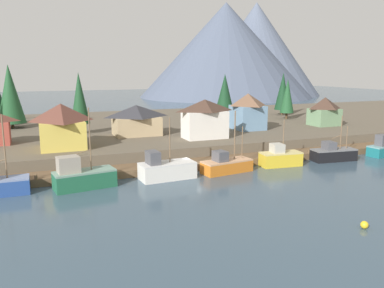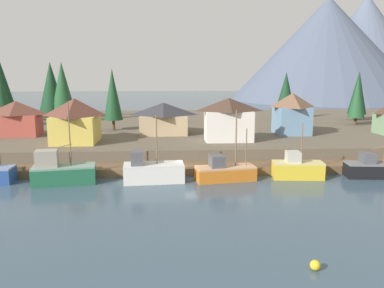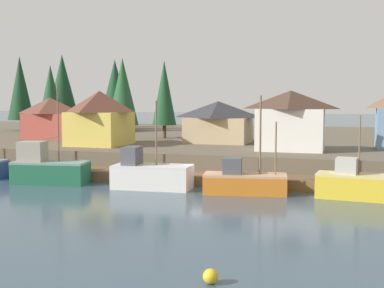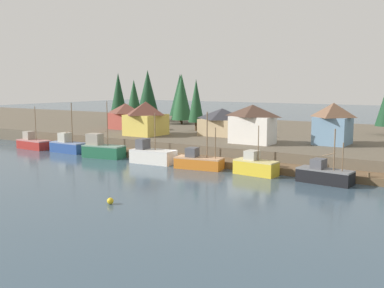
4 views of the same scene
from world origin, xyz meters
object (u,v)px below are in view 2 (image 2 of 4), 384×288
Objects in this scene: fishing_boat_green at (61,172)px; conifer_mid_right at (63,90)px; conifer_mid_left at (0,84)px; fishing_boat_white at (152,171)px; fishing_boat_yellow at (297,168)px; conifer_near_right at (357,98)px; channel_buoy at (315,265)px; fishing_boat_orange at (225,172)px; conifer_far_right at (358,93)px; conifer_back_right at (1,95)px; house_tan at (164,118)px; conifer_near_left at (51,87)px; conifer_far_left at (113,95)px; conifer_back_left at (286,92)px; fishing_boat_black at (373,169)px; house_red at (17,118)px; house_blue at (292,113)px; house_yellow at (75,120)px; house_white at (229,119)px.

conifer_mid_right reaches higher than fishing_boat_green.
conifer_mid_left reaches higher than conifer_mid_right.
fishing_boat_white is 1.17× the size of fishing_boat_yellow.
conifer_near_right is 59.38m from channel_buoy.
fishing_boat_yellow is (9.06, 0.42, 0.17)m from fishing_boat_orange.
conifer_mid_right is at bearing 118.53° from fishing_boat_orange.
conifer_mid_left is 1.29× the size of conifer_far_right.
fishing_boat_orange is at bearing -38.91° from conifer_back_right.
conifer_back_right reaches higher than house_tan.
conifer_mid_right is (-28.40, 37.47, 8.19)m from fishing_boat_orange.
conifer_mid_right is (3.58, -4.55, -0.39)m from conifer_near_left.
conifer_far_left is (2.71, 25.66, 7.50)m from fishing_boat_green.
channel_buoy is (-16.21, -61.25, -8.19)m from conifer_back_left.
conifer_mid_left reaches higher than fishing_boat_black.
conifer_back_left is at bearing 95.45° from fishing_boat_black.
conifer_near_right is at bearing -9.32° from conifer_mid_left.
channel_buoy is (19.40, -47.45, -8.57)m from conifer_far_left.
fishing_boat_black is at bearing -28.24° from conifer_back_right.
fishing_boat_orange is 53.49m from conifer_near_left.
fishing_boat_green is 24.20m from house_tan.
fishing_boat_green is 0.77× the size of conifer_near_left.
fishing_boat_green is 55.47m from conifer_back_left.
fishing_boat_black is 0.67× the size of conifer_far_right.
house_blue is at bearing -0.69° from house_red.
fishing_boat_black is 1.03× the size of house_blue.
conifer_far_right reaches higher than fishing_boat_green.
house_red is at bearing 179.31° from house_blue.
fishing_boat_yellow is 26.39m from house_tan.
fishing_boat_white reaches higher than fishing_boat_yellow.
fishing_boat_green reaches higher than house_tan.
fishing_boat_yellow is at bearing -174.85° from fishing_boat_black.
fishing_boat_green reaches higher than house_yellow.
fishing_boat_orange is 0.62× the size of conifer_mid_left.
house_tan is at bearing -144.87° from conifer_back_left.
conifer_back_right is (-9.73, -6.69, -0.64)m from conifer_mid_right.
house_yellow is at bearing 127.75° from fishing_boat_white.
fishing_boat_green reaches higher than fishing_boat_yellow.
conifer_far_left is (-35.61, -13.81, 0.38)m from conifer_back_left.
fishing_boat_black is at bearing -39.51° from conifer_near_left.
conifer_far_left reaches higher than conifer_back_left.
conifer_far_left is at bearing 75.22° from fishing_boat_green.
conifer_near_left is 1.14× the size of conifer_back_right.
fishing_boat_orange is at bearing -100.63° from house_white.
fishing_boat_black is 33.38m from house_tan.
conifer_near_left is 17.91× the size of channel_buoy.
house_blue is 0.51× the size of conifer_mid_left.
house_red is 0.80× the size of conifer_near_right.
house_blue is 0.63× the size of conifer_back_right.
conifer_mid_right reaches higher than fishing_boat_black.
fishing_boat_yellow is at bearing -126.16° from conifer_near_right.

